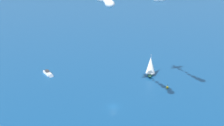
# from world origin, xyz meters

# --- Properties ---
(ground_plane) EXTENTS (2000.00, 2000.00, 0.00)m
(ground_plane) POSITION_xyz_m (0.00, 0.00, 0.00)
(ground_plane) COLOR navy
(motorboat_offshore) EXTENTS (4.37, 8.92, 2.51)m
(motorboat_offshore) POSITION_xyz_m (2.81, 48.02, 0.68)
(motorboat_offshore) COLOR white
(motorboat_offshore) RESTS_ON ground_plane
(sailboat_trailing) EXTENTS (8.27, 6.57, 10.72)m
(sailboat_trailing) POSITION_xyz_m (37.80, 11.63, 4.89)
(sailboat_trailing) COLOR #33704C
(sailboat_trailing) RESTS_ON ground_plane
(marker_buoy) EXTENTS (1.10, 1.10, 2.10)m
(marker_buoy) POSITION_xyz_m (30.70, -4.08, 0.39)
(marker_buoy) COLOR yellow
(marker_buoy) RESTS_ON ground_plane
(smoke_trail_lead) EXTENTS (9.04, 17.95, 3.34)m
(smoke_trail_lead) POSITION_xyz_m (-15.79, -11.80, 45.61)
(smoke_trail_lead) COLOR white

